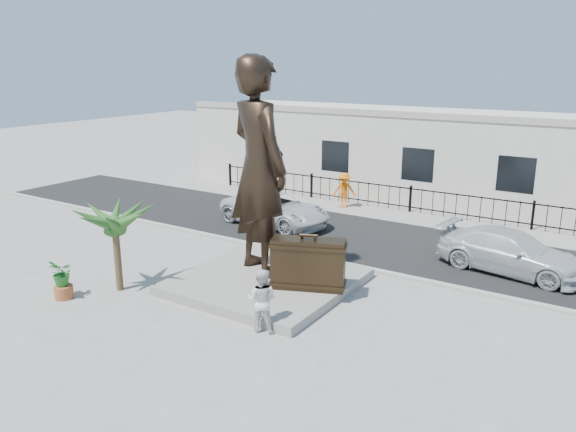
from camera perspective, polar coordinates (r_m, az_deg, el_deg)
name	(u,v)px	position (r m, az deg, el deg)	size (l,w,h in m)	color
ground	(251,306)	(16.91, -3.73, -9.06)	(100.00, 100.00, 0.00)	#9E9991
street	(367,237)	(23.38, 8.02, -2.14)	(40.00, 7.00, 0.01)	black
curb	(325,260)	(20.40, 3.83, -4.50)	(40.00, 0.25, 0.12)	#A5A399
far_sidewalk	(403,215)	(26.93, 11.64, 0.05)	(40.00, 2.50, 0.02)	#9E9991
plinth	(267,281)	(18.24, -2.19, -6.65)	(5.20, 5.20, 0.30)	gray
fence	(410,200)	(27.51, 12.32, 1.61)	(22.00, 0.10, 1.20)	black
building	(441,155)	(31.10, 15.27, 6.00)	(28.00, 7.00, 4.40)	silver
statue	(259,167)	(17.88, -2.97, 4.99)	(2.53, 1.66, 6.94)	black
suitcase	(308,264)	(17.07, 2.06, -4.88)	(2.22, 0.71, 1.56)	black
tourist	(262,300)	(15.09, -2.69, -8.54)	(0.85, 0.66, 1.75)	silver
car_white	(275,209)	(24.75, -1.31, 0.71)	(2.34, 5.07, 1.41)	silver
car_silver	(511,252)	(20.65, 21.69, -3.40)	(2.00, 4.92, 1.43)	silver
worker	(344,190)	(27.72, 5.72, 2.61)	(1.12, 0.65, 1.74)	orange
palm_tree	(120,290)	(18.76, -16.67, -7.17)	(1.80, 1.80, 3.20)	#26531E
planter	(64,292)	(18.61, -21.81, -7.18)	(0.56, 0.56, 0.40)	#A0532A
shrub	(62,273)	(18.39, -22.00, -5.40)	(0.75, 0.65, 0.83)	#216721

